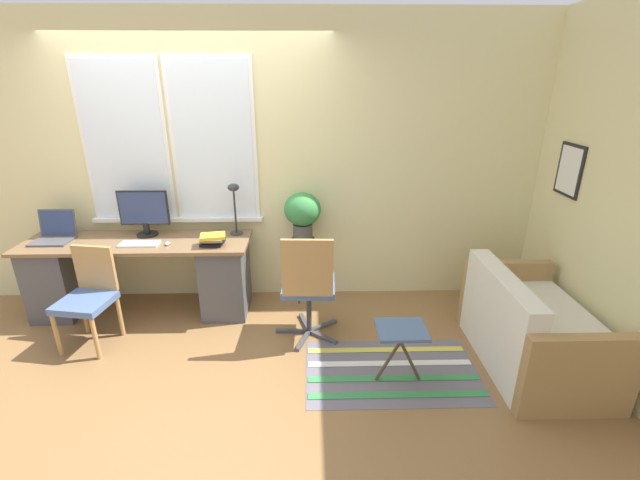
{
  "coord_description": "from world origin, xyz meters",
  "views": [
    {
      "loc": [
        1.04,
        -3.38,
        2.15
      ],
      "look_at": [
        1.13,
        0.15,
        0.78
      ],
      "focal_mm": 24.0,
      "sensor_mm": 36.0,
      "label": 1
    }
  ],
  "objects_px": {
    "mouse": "(167,244)",
    "office_chair_swivel": "(308,285)",
    "couch_loveseat": "(531,332)",
    "desk_lamp": "(234,198)",
    "potted_plant": "(302,212)",
    "desk_chair_wooden": "(88,295)",
    "monitor": "(144,212)",
    "folding_stool": "(401,334)",
    "book_stack": "(213,240)",
    "keyboard": "(139,244)",
    "laptop": "(54,234)",
    "plant_stand": "(303,248)"
  },
  "relations": [
    {
      "from": "mouse",
      "to": "office_chair_swivel",
      "type": "height_order",
      "value": "office_chair_swivel"
    },
    {
      "from": "couch_loveseat",
      "to": "desk_lamp",
      "type": "bearing_deg",
      "value": 66.65
    },
    {
      "from": "potted_plant",
      "to": "couch_loveseat",
      "type": "bearing_deg",
      "value": -30.53
    },
    {
      "from": "desk_chair_wooden",
      "to": "monitor",
      "type": "bearing_deg",
      "value": 74.3
    },
    {
      "from": "desk_chair_wooden",
      "to": "office_chair_swivel",
      "type": "relative_size",
      "value": 0.84
    },
    {
      "from": "monitor",
      "to": "office_chair_swivel",
      "type": "height_order",
      "value": "monitor"
    },
    {
      "from": "mouse",
      "to": "folding_stool",
      "type": "xyz_separation_m",
      "value": [
        1.92,
        -0.96,
        -0.34
      ]
    },
    {
      "from": "book_stack",
      "to": "desk_chair_wooden",
      "type": "height_order",
      "value": "book_stack"
    },
    {
      "from": "monitor",
      "to": "folding_stool",
      "type": "height_order",
      "value": "monitor"
    },
    {
      "from": "office_chair_swivel",
      "to": "folding_stool",
      "type": "bearing_deg",
      "value": 141.42
    },
    {
      "from": "keyboard",
      "to": "couch_loveseat",
      "type": "distance_m",
      "value": 3.37
    },
    {
      "from": "laptop",
      "to": "couch_loveseat",
      "type": "height_order",
      "value": "laptop"
    },
    {
      "from": "keyboard",
      "to": "desk_chair_wooden",
      "type": "bearing_deg",
      "value": -129.0
    },
    {
      "from": "laptop",
      "to": "potted_plant",
      "type": "height_order",
      "value": "potted_plant"
    },
    {
      "from": "monitor",
      "to": "keyboard",
      "type": "bearing_deg",
      "value": -86.37
    },
    {
      "from": "desk_chair_wooden",
      "to": "plant_stand",
      "type": "distance_m",
      "value": 1.91
    },
    {
      "from": "keyboard",
      "to": "potted_plant",
      "type": "height_order",
      "value": "potted_plant"
    },
    {
      "from": "desk_lamp",
      "to": "plant_stand",
      "type": "bearing_deg",
      "value": 0.85
    },
    {
      "from": "mouse",
      "to": "folding_stool",
      "type": "relative_size",
      "value": 0.13
    },
    {
      "from": "laptop",
      "to": "mouse",
      "type": "xyz_separation_m",
      "value": [
        1.07,
        -0.15,
        -0.04
      ]
    },
    {
      "from": "book_stack",
      "to": "couch_loveseat",
      "type": "height_order",
      "value": "book_stack"
    },
    {
      "from": "office_chair_swivel",
      "to": "plant_stand",
      "type": "xyz_separation_m",
      "value": [
        -0.05,
        0.68,
        0.05
      ]
    },
    {
      "from": "monitor",
      "to": "couch_loveseat",
      "type": "distance_m",
      "value": 3.49
    },
    {
      "from": "desk_lamp",
      "to": "book_stack",
      "type": "height_order",
      "value": "desk_lamp"
    },
    {
      "from": "laptop",
      "to": "keyboard",
      "type": "height_order",
      "value": "laptop"
    },
    {
      "from": "mouse",
      "to": "monitor",
      "type": "bearing_deg",
      "value": 135.78
    },
    {
      "from": "plant_stand",
      "to": "potted_plant",
      "type": "distance_m",
      "value": 0.37
    },
    {
      "from": "office_chair_swivel",
      "to": "folding_stool",
      "type": "relative_size",
      "value": 2.12
    },
    {
      "from": "folding_stool",
      "to": "desk_chair_wooden",
      "type": "bearing_deg",
      "value": 166.95
    },
    {
      "from": "laptop",
      "to": "mouse",
      "type": "bearing_deg",
      "value": -7.96
    },
    {
      "from": "keyboard",
      "to": "desk_lamp",
      "type": "distance_m",
      "value": 0.93
    },
    {
      "from": "monitor",
      "to": "desk_chair_wooden",
      "type": "relative_size",
      "value": 0.55
    },
    {
      "from": "keyboard",
      "to": "folding_stool",
      "type": "bearing_deg",
      "value": -24.11
    },
    {
      "from": "couch_loveseat",
      "to": "potted_plant",
      "type": "xyz_separation_m",
      "value": [
        -1.79,
        1.06,
        0.66
      ]
    },
    {
      "from": "book_stack",
      "to": "desk_chair_wooden",
      "type": "bearing_deg",
      "value": -159.28
    },
    {
      "from": "monitor",
      "to": "keyboard",
      "type": "xyz_separation_m",
      "value": [
        0.02,
        -0.25,
        -0.22
      ]
    },
    {
      "from": "monitor",
      "to": "office_chair_swivel",
      "type": "bearing_deg",
      "value": -23.1
    },
    {
      "from": "laptop",
      "to": "book_stack",
      "type": "height_order",
      "value": "laptop"
    },
    {
      "from": "potted_plant",
      "to": "folding_stool",
      "type": "distance_m",
      "value": 1.55
    },
    {
      "from": "laptop",
      "to": "mouse",
      "type": "distance_m",
      "value": 1.08
    },
    {
      "from": "monitor",
      "to": "folding_stool",
      "type": "xyz_separation_m",
      "value": [
        2.19,
        -1.23,
        -0.55
      ]
    },
    {
      "from": "potted_plant",
      "to": "desk_lamp",
      "type": "bearing_deg",
      "value": -179.15
    },
    {
      "from": "desk_lamp",
      "to": "office_chair_swivel",
      "type": "distance_m",
      "value": 1.11
    },
    {
      "from": "keyboard",
      "to": "office_chair_swivel",
      "type": "xyz_separation_m",
      "value": [
        1.51,
        -0.4,
        -0.22
      ]
    },
    {
      "from": "monitor",
      "to": "potted_plant",
      "type": "distance_m",
      "value": 1.47
    },
    {
      "from": "keyboard",
      "to": "folding_stool",
      "type": "height_order",
      "value": "keyboard"
    },
    {
      "from": "laptop",
      "to": "plant_stand",
      "type": "height_order",
      "value": "laptop"
    },
    {
      "from": "desk_chair_wooden",
      "to": "potted_plant",
      "type": "distance_m",
      "value": 1.97
    },
    {
      "from": "office_chair_swivel",
      "to": "couch_loveseat",
      "type": "height_order",
      "value": "office_chair_swivel"
    },
    {
      "from": "plant_stand",
      "to": "potted_plant",
      "type": "height_order",
      "value": "potted_plant"
    }
  ]
}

